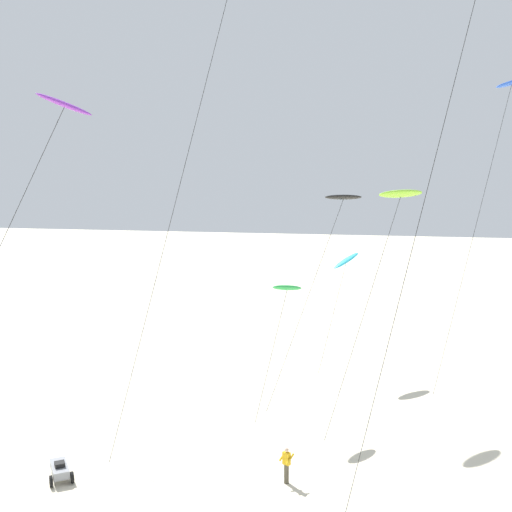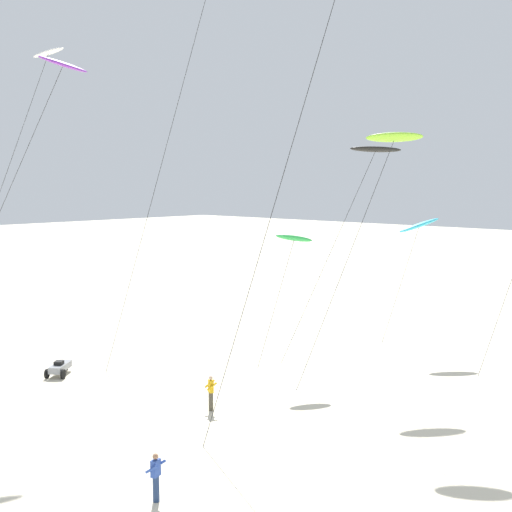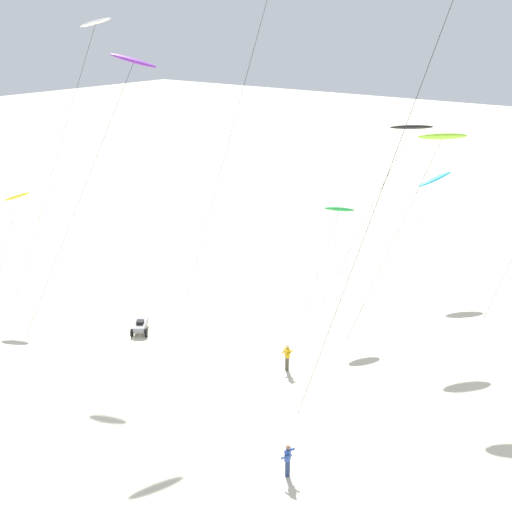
# 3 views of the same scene
# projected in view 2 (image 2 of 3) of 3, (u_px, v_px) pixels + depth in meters

# --- Properties ---
(ground_plane) EXTENTS (260.00, 260.00, 0.00)m
(ground_plane) POSITION_uv_depth(u_px,v_px,m) (51.00, 414.00, 28.98)
(ground_plane) COLOR beige
(kite_green) EXTENTS (2.48, 2.37, 7.91)m
(kite_green) POSITION_uv_depth(u_px,v_px,m) (294.00, 239.00, 35.28)
(kite_green) COLOR green
(kite_green) RESTS_ON ground
(kite_black) EXTENTS (5.32, 4.87, 12.77)m
(kite_black) POSITION_uv_depth(u_px,v_px,m) (375.00, 151.00, 35.75)
(kite_black) COLOR black
(kite_black) RESTS_ON ground
(kite_cyan) EXTENTS (2.75, 2.98, 8.51)m
(kite_cyan) POSITION_uv_depth(u_px,v_px,m) (419.00, 226.00, 40.71)
(kite_cyan) COLOR #33BFE0
(kite_cyan) RESTS_ON ground
(kite_lime) EXTENTS (4.95, 4.27, 13.17)m
(kite_lime) POSITION_uv_depth(u_px,v_px,m) (394.00, 139.00, 30.74)
(kite_lime) COLOR #8CD833
(kite_lime) RESTS_ON ground
(kite_purple) EXTENTS (7.17, 6.50, 17.33)m
(kite_purple) POSITION_uv_depth(u_px,v_px,m) (61.00, 69.00, 32.86)
(kite_purple) COLOR purple
(kite_purple) RESTS_ON ground
(kite_white) EXTENTS (6.73, 5.73, 19.09)m
(kite_white) POSITION_uv_depth(u_px,v_px,m) (46.00, 60.00, 39.22)
(kite_white) COLOR white
(kite_white) RESTS_ON ground
(kite_flyer_nearest) EXTENTS (0.63, 0.65, 1.67)m
(kite_flyer_nearest) POSITION_uv_depth(u_px,v_px,m) (156.00, 476.00, 20.93)
(kite_flyer_nearest) COLOR navy
(kite_flyer_nearest) RESTS_ON ground
(kite_flyer_middle) EXTENTS (0.71, 0.70, 1.67)m
(kite_flyer_middle) POSITION_uv_depth(u_px,v_px,m) (211.00, 392.00, 29.36)
(kite_flyer_middle) COLOR #4C4738
(kite_flyer_middle) RESTS_ON ground
(beach_buggy) EXTENTS (1.80, 1.98, 0.82)m
(beach_buggy) POSITION_uv_depth(u_px,v_px,m) (60.00, 367.00, 34.87)
(beach_buggy) COLOR gray
(beach_buggy) RESTS_ON ground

